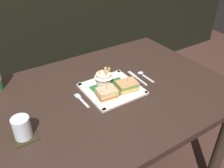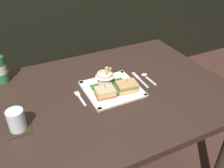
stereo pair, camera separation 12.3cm
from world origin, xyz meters
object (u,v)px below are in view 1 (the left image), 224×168
at_px(sandwich_half_right, 127,86).
at_px(dining_table, 112,107).
at_px(fries_cup, 104,77).
at_px(knife, 136,77).
at_px(fork, 81,99).
at_px(water_glass, 22,129).
at_px(square_plate, 113,90).
at_px(spoon, 142,74).
at_px(sandwich_half_left, 107,93).

bearing_deg(sandwich_half_right, dining_table, 143.95).
distance_m(sandwich_half_right, fries_cup, 0.13).
bearing_deg(sandwich_half_right, knife, 31.77).
height_order(fork, knife, same).
relative_size(fries_cup, water_glass, 1.22).
xyz_separation_m(square_plate, water_glass, (-0.48, -0.08, 0.04)).
relative_size(dining_table, fork, 9.34).
xyz_separation_m(dining_table, sandwich_half_right, (0.06, -0.05, 0.15)).
xyz_separation_m(square_plate, spoon, (0.23, 0.04, -0.00)).
distance_m(square_plate, fries_cup, 0.08).
bearing_deg(knife, spoon, 5.87).
height_order(sandwich_half_right, water_glass, water_glass).
height_order(sandwich_half_left, fork, sandwich_half_left).
height_order(fries_cup, spoon, fries_cup).
distance_m(sandwich_half_left, water_glass, 0.42).
height_order(sandwich_half_left, fries_cup, fries_cup).
height_order(dining_table, knife, knife).
xyz_separation_m(sandwich_half_left, knife, (0.24, 0.08, -0.03)).
distance_m(knife, spoon, 0.05).
distance_m(fries_cup, fork, 0.17).
bearing_deg(square_plate, fork, 174.15).
bearing_deg(fork, water_glass, -162.27).
height_order(dining_table, spoon, spoon).
xyz_separation_m(square_plate, sandwich_half_right, (0.06, -0.04, 0.03)).
bearing_deg(sandwich_half_left, fork, 151.96).
relative_size(knife, spoon, 1.35).
xyz_separation_m(fries_cup, water_glass, (-0.47, -0.14, -0.01)).
bearing_deg(sandwich_half_right, sandwich_half_left, 180.00).
bearing_deg(water_glass, spoon, 9.51).
height_order(dining_table, fries_cup, fries_cup).
distance_m(sandwich_half_left, knife, 0.26).
height_order(square_plate, water_glass, water_glass).
bearing_deg(spoon, fries_cup, 174.18).
relative_size(sandwich_half_right, fries_cup, 0.99).
height_order(square_plate, knife, square_plate).
bearing_deg(spoon, dining_table, -171.77).
distance_m(dining_table, sandwich_half_left, 0.16).
distance_m(square_plate, spoon, 0.23).
relative_size(square_plate, fries_cup, 2.39).
relative_size(square_plate, sandwich_half_left, 2.68).
distance_m(water_glass, fork, 0.32).
distance_m(dining_table, fries_cup, 0.18).
bearing_deg(knife, sandwich_half_right, -148.23).
relative_size(dining_table, water_glass, 13.19).
distance_m(sandwich_half_left, sandwich_half_right, 0.12).
bearing_deg(fork, fries_cup, 15.99).
relative_size(square_plate, water_glass, 2.91).
bearing_deg(fork, sandwich_half_right, -14.28).
height_order(sandwich_half_left, spoon, sandwich_half_left).
relative_size(dining_table, sandwich_half_left, 12.14).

